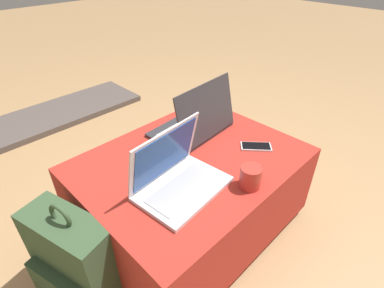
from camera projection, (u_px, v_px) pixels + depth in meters
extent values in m
plane|color=tan|center=(191.00, 223.00, 1.56)|extent=(14.00, 14.00, 0.00)
cube|color=maroon|center=(191.00, 220.00, 1.54)|extent=(0.92, 0.72, 0.05)
cube|color=#B22D23|center=(191.00, 190.00, 1.42)|extent=(0.96, 0.75, 0.37)
cube|color=silver|center=(183.00, 189.00, 1.15)|extent=(0.37, 0.27, 0.02)
cube|color=#B2B2B7|center=(184.00, 187.00, 1.14)|extent=(0.31, 0.16, 0.00)
cube|color=silver|center=(164.00, 154.00, 1.13)|extent=(0.35, 0.09, 0.23)
cube|color=#1E4799|center=(165.00, 154.00, 1.13)|extent=(0.31, 0.08, 0.20)
cube|color=#333338|center=(190.00, 129.00, 1.51)|extent=(0.40, 0.29, 0.02)
cube|color=#B2B2B7|center=(189.00, 127.00, 1.51)|extent=(0.34, 0.17, 0.00)
cube|color=#333338|center=(207.00, 112.00, 1.38)|extent=(0.38, 0.09, 0.26)
cube|color=black|center=(206.00, 111.00, 1.38)|extent=(0.34, 0.08, 0.23)
cube|color=white|center=(256.00, 147.00, 1.39)|extent=(0.14, 0.15, 0.01)
cube|color=black|center=(256.00, 146.00, 1.39)|extent=(0.13, 0.13, 0.00)
cube|color=#385133|center=(76.00, 259.00, 1.14)|extent=(0.23, 0.38, 0.42)
torus|color=#385133|center=(60.00, 216.00, 1.01)|extent=(0.04, 0.10, 0.10)
cylinder|color=red|center=(250.00, 177.00, 1.15)|extent=(0.08, 0.08, 0.09)
torus|color=red|center=(257.00, 172.00, 1.17)|extent=(0.07, 0.01, 0.07)
cube|color=#564C47|center=(54.00, 115.00, 2.49)|extent=(1.40, 0.50, 0.04)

